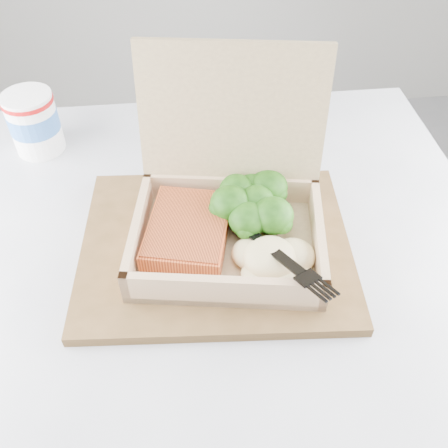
{
  "coord_description": "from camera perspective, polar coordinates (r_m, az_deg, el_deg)",
  "views": [
    {
      "loc": [
        0.41,
        0.18,
        1.19
      ],
      "look_at": [
        0.46,
        0.61,
        0.75
      ],
      "focal_mm": 40.0,
      "sensor_mm": 36.0,
      "label": 1
    }
  ],
  "objects": [
    {
      "name": "serving_tray",
      "position": [
        0.64,
        -0.94,
        -2.51
      ],
      "size": [
        0.36,
        0.3,
        0.01
      ],
      "primitive_type": "cube",
      "rotation": [
        0.0,
        0.0,
        -0.09
      ],
      "color": "brown",
      "rests_on": "cafe_table"
    },
    {
      "name": "mashed_potatoes",
      "position": [
        0.59,
        5.3,
        -3.9
      ],
      "size": [
        0.11,
        0.09,
        0.04
      ],
      "primitive_type": "ellipsoid",
      "color": "beige",
      "rests_on": "takeout_container"
    },
    {
      "name": "broccoli_pile",
      "position": [
        0.64,
        3.69,
        2.01
      ],
      "size": [
        0.12,
        0.12,
        0.04
      ],
      "primitive_type": null,
      "color": "#327A1B",
      "rests_on": "takeout_container"
    },
    {
      "name": "receipt",
      "position": [
        0.78,
        -1.6,
        6.99
      ],
      "size": [
        0.14,
        0.17,
        0.0
      ],
      "primitive_type": "cube",
      "rotation": [
        0.0,
        0.0,
        -0.48
      ],
      "color": "silver",
      "rests_on": "cafe_table"
    },
    {
      "name": "paper_cup",
      "position": [
        0.83,
        -20.95,
        10.94
      ],
      "size": [
        0.08,
        0.08,
        0.1
      ],
      "color": "white",
      "rests_on": "cafe_table"
    },
    {
      "name": "plastic_fork",
      "position": [
        0.59,
        3.9,
        -1.34
      ],
      "size": [
        0.09,
        0.16,
        0.03
      ],
      "rotation": [
        0.0,
        0.0,
        3.59
      ],
      "color": "black",
      "rests_on": "mashed_potatoes"
    },
    {
      "name": "cafe_table",
      "position": [
        0.79,
        0.26,
        -11.59
      ],
      "size": [
        0.74,
        0.74,
        0.7
      ],
      "rotation": [
        0.0,
        0.0,
        -0.02
      ],
      "color": "black",
      "rests_on": "floor"
    },
    {
      "name": "takeout_container",
      "position": [
        0.62,
        0.59,
        2.92
      ],
      "size": [
        0.27,
        0.25,
        0.22
      ],
      "rotation": [
        0.0,
        0.0,
        -0.18
      ],
      "color": "tan",
      "rests_on": "serving_tray"
    },
    {
      "name": "salmon_fillet",
      "position": [
        0.62,
        -4.11,
        -0.77
      ],
      "size": [
        0.13,
        0.15,
        0.03
      ],
      "primitive_type": "cube",
      "rotation": [
        0.0,
        0.0,
        -0.25
      ],
      "color": "orange",
      "rests_on": "takeout_container"
    }
  ]
}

